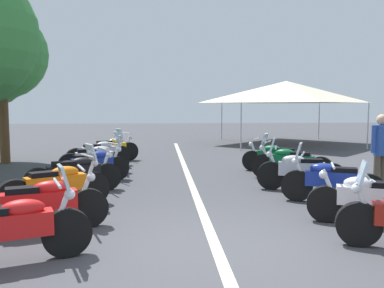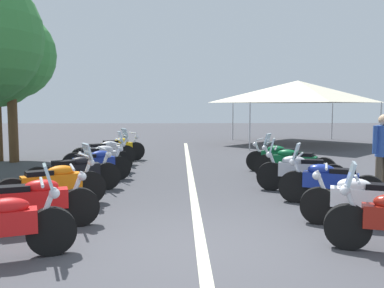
{
  "view_description": "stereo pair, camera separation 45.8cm",
  "coord_description": "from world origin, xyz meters",
  "views": [
    {
      "loc": [
        -5.47,
        0.75,
        1.96
      ],
      "look_at": [
        4.47,
        0.0,
        1.03
      ],
      "focal_mm": 38.6,
      "sensor_mm": 36.0,
      "label": 1
    },
    {
      "loc": [
        -5.47,
        0.29,
        1.96
      ],
      "look_at": [
        4.47,
        0.0,
        1.03
      ],
      "focal_mm": 38.6,
      "sensor_mm": 36.0,
      "label": 2
    }
  ],
  "objects": [
    {
      "name": "motorcycle_right_row_2",
      "position": [
        2.44,
        -2.63,
        0.47
      ],
      "size": [
        1.0,
        1.89,
        1.21
      ],
      "rotation": [
        0.0,
        0.0,
        1.16
      ],
      "color": "black",
      "rests_on": "ground_plane"
    },
    {
      "name": "motorcycle_right_row_1",
      "position": [
        0.93,
        -2.66,
        0.45
      ],
      "size": [
        0.95,
        1.97,
        0.99
      ],
      "rotation": [
        0.0,
        0.0,
        1.23
      ],
      "color": "black",
      "rests_on": "ground_plane"
    },
    {
      "name": "ground_plane",
      "position": [
        0.0,
        0.0,
        0.0
      ],
      "size": [
        80.0,
        80.0,
        0.0
      ],
      "primitive_type": "plane",
      "color": "#424247"
    },
    {
      "name": "motorcycle_left_row_1",
      "position": [
        0.92,
        2.62,
        0.45
      ],
      "size": [
        0.93,
        2.07,
        0.99
      ],
      "rotation": [
        0.0,
        0.0,
        -1.24
      ],
      "color": "black",
      "rests_on": "ground_plane"
    },
    {
      "name": "lane_centre_stripe",
      "position": [
        5.01,
        0.0,
        0.0
      ],
      "size": [
        21.58,
        0.16,
        0.01
      ],
      "primitive_type": "cube",
      "color": "beige",
      "rests_on": "ground_plane"
    },
    {
      "name": "event_tent",
      "position": [
        15.19,
        -5.62,
        2.65
      ],
      "size": [
        6.39,
        6.39,
        3.2
      ],
      "color": "beige",
      "rests_on": "ground_plane"
    },
    {
      "name": "motorcycle_left_row_3",
      "position": [
        3.78,
        2.67,
        0.46
      ],
      "size": [
        1.09,
        2.01,
        1.0
      ],
      "rotation": [
        0.0,
        0.0,
        -1.13
      ],
      "color": "black",
      "rests_on": "ground_plane"
    },
    {
      "name": "motorcycle_right_row_5",
      "position": [
        6.31,
        -2.65,
        0.45
      ],
      "size": [
        1.18,
        1.96,
        0.98
      ],
      "rotation": [
        0.0,
        0.0,
        1.07
      ],
      "color": "black",
      "rests_on": "ground_plane"
    },
    {
      "name": "motorcycle_right_row_4",
      "position": [
        5.08,
        -2.65,
        0.47
      ],
      "size": [
        1.15,
        1.97,
        1.22
      ],
      "rotation": [
        0.0,
        0.0,
        1.09
      ],
      "color": "black",
      "rests_on": "ground_plane"
    },
    {
      "name": "motorcycle_left_row_5",
      "position": [
        6.32,
        2.62,
        0.47
      ],
      "size": [
        0.87,
        1.93,
        1.21
      ],
      "rotation": [
        0.0,
        0.0,
        -1.25
      ],
      "color": "black",
      "rests_on": "ground_plane"
    },
    {
      "name": "roadside_tree_2",
      "position": [
        8.89,
        6.04,
        3.66
      ],
      "size": [
        3.03,
        3.03,
        5.2
      ],
      "color": "brown",
      "rests_on": "ground_plane"
    },
    {
      "name": "motorcycle_left_row_2",
      "position": [
        2.33,
        2.7,
        0.47
      ],
      "size": [
        1.19,
        1.88,
        1.22
      ],
      "rotation": [
        0.0,
        0.0,
        -1.04
      ],
      "color": "black",
      "rests_on": "ground_plane"
    },
    {
      "name": "motorcycle_left_row_7",
      "position": [
        8.96,
        2.49,
        0.46
      ],
      "size": [
        1.12,
        1.89,
        1.01
      ],
      "rotation": [
        0.0,
        0.0,
        -1.08
      ],
      "color": "black",
      "rests_on": "ground_plane"
    },
    {
      "name": "bystander_0",
      "position": [
        3.13,
        -4.03,
        1.05
      ],
      "size": [
        0.32,
        0.51,
        1.78
      ],
      "rotation": [
        0.0,
        0.0,
        0.27
      ],
      "color": "brown",
      "rests_on": "ground_plane"
    },
    {
      "name": "motorcycle_left_row_4",
      "position": [
        5.03,
        2.47,
        0.45
      ],
      "size": [
        1.15,
        1.77,
        1.0
      ],
      "rotation": [
        0.0,
        0.0,
        -1.02
      ],
      "color": "black",
      "rests_on": "ground_plane"
    },
    {
      "name": "motorcycle_left_row_6",
      "position": [
        7.7,
        2.69,
        0.47
      ],
      "size": [
        1.17,
        1.92,
        1.22
      ],
      "rotation": [
        0.0,
        0.0,
        -1.06
      ],
      "color": "black",
      "rests_on": "ground_plane"
    },
    {
      "name": "motorcycle_right_row_3",
      "position": [
        3.71,
        -2.44,
        0.47
      ],
      "size": [
        0.87,
        1.99,
        1.22
      ],
      "rotation": [
        0.0,
        0.0,
        1.29
      ],
      "color": "black",
      "rests_on": "ground_plane"
    }
  ]
}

